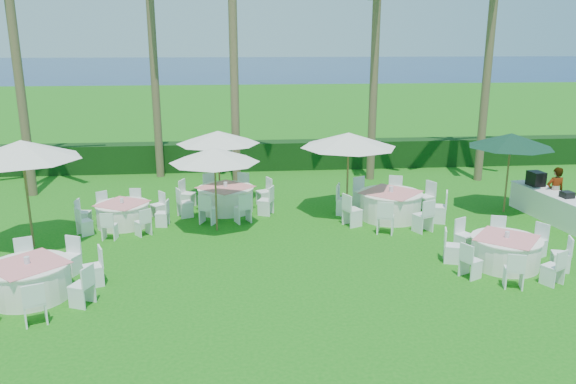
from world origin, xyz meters
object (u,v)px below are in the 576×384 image
at_px(banquet_table_e, 226,198).
at_px(umbrella_b, 214,155).
at_px(buffet_table, 556,207).
at_px(staff_person, 555,192).
at_px(umbrella_a, 22,150).
at_px(banquet_table_f, 390,204).
at_px(umbrella_d, 349,140).
at_px(banquet_table_a, 29,279).
at_px(banquet_table_c, 505,251).
at_px(umbrella_green, 511,140).
at_px(banquet_table_d, 123,214).
at_px(umbrella_c, 218,137).

relative_size(banquet_table_e, umbrella_b, 1.20).
bearing_deg(buffet_table, staff_person, 66.27).
bearing_deg(umbrella_b, umbrella_a, -169.53).
height_order(banquet_table_f, umbrella_d, umbrella_d).
relative_size(banquet_table_a, umbrella_d, 0.99).
relative_size(banquet_table_c, umbrella_green, 1.09).
relative_size(banquet_table_e, umbrella_d, 1.03).
bearing_deg(umbrella_green, banquet_table_d, -178.90).
xyz_separation_m(banquet_table_c, umbrella_d, (-3.08, 4.64, 2.04)).
bearing_deg(umbrella_b, banquet_table_e, 82.66).
height_order(banquet_table_e, staff_person, staff_person).
height_order(banquet_table_a, umbrella_green, umbrella_green).
height_order(umbrella_a, umbrella_b, umbrella_a).
distance_m(umbrella_b, buffet_table, 10.63).
xyz_separation_m(umbrella_a, umbrella_c, (5.00, 3.98, -0.42)).
height_order(banquet_table_a, buffet_table, buffet_table).
relative_size(banquet_table_f, umbrella_c, 1.18).
relative_size(banquet_table_e, umbrella_green, 1.17).
xyz_separation_m(banquet_table_d, buffet_table, (13.32, -0.87, 0.10)).
bearing_deg(buffet_table, banquet_table_f, 171.03).
bearing_deg(umbrella_green, banquet_table_c, -115.86).
bearing_deg(umbrella_a, umbrella_green, 7.43).
distance_m(banquet_table_f, umbrella_c, 6.20).
bearing_deg(banquet_table_e, banquet_table_d, -158.16).
height_order(banquet_table_f, umbrella_green, umbrella_green).
xyz_separation_m(banquet_table_a, staff_person, (14.67, 4.49, 0.39)).
xyz_separation_m(umbrella_c, buffet_table, (10.44, -3.21, -1.81)).
bearing_deg(banquet_table_a, banquet_table_f, 26.84).
distance_m(umbrella_b, umbrella_c, 3.07).
bearing_deg(banquet_table_d, umbrella_green, 1.10).
bearing_deg(banquet_table_d, banquet_table_e, 21.84).
bearing_deg(staff_person, umbrella_c, -15.66).
relative_size(banquet_table_c, banquet_table_e, 0.94).
bearing_deg(banquet_table_e, banquet_table_c, -37.76).
height_order(banquet_table_c, banquet_table_f, banquet_table_f).
height_order(banquet_table_a, staff_person, staff_person).
xyz_separation_m(banquet_table_d, umbrella_c, (2.88, 2.35, 1.91)).
relative_size(banquet_table_e, umbrella_c, 1.11).
distance_m(umbrella_a, staff_person, 15.83).
height_order(umbrella_a, umbrella_d, umbrella_a).
bearing_deg(staff_person, banquet_table_e, -10.14).
height_order(banquet_table_f, umbrella_c, umbrella_c).
relative_size(umbrella_b, staff_person, 1.63).
xyz_separation_m(banquet_table_a, umbrella_green, (13.33, 5.07, 1.97)).
distance_m(banquet_table_f, umbrella_green, 4.38).
height_order(banquet_table_e, umbrella_d, umbrella_d).
distance_m(banquet_table_a, banquet_table_f, 10.54).
xyz_separation_m(umbrella_a, umbrella_d, (9.11, 2.11, -0.26)).
height_order(umbrella_b, staff_person, umbrella_b).
bearing_deg(banquet_table_f, buffet_table, -8.97).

